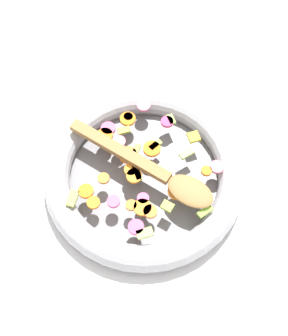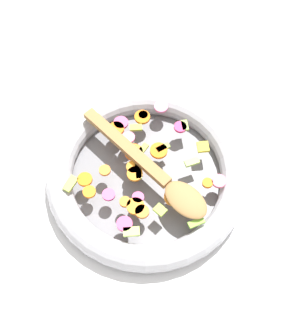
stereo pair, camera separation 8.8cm
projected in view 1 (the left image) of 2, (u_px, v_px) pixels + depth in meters
The scene contains 4 objects.
ground_plane at pixel (144, 180), 0.93m from camera, with size 4.00×4.00×0.00m, color silver.
skillet at pixel (144, 175), 0.91m from camera, with size 0.39×0.39×0.05m.
chopped_vegetables at pixel (140, 167), 0.88m from camera, with size 0.31×0.29×0.01m.
wooden_spoon at pixel (155, 171), 0.86m from camera, with size 0.25×0.24×0.01m.
Camera 1 is at (0.08, 0.40, 0.83)m, focal length 50.00 mm.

